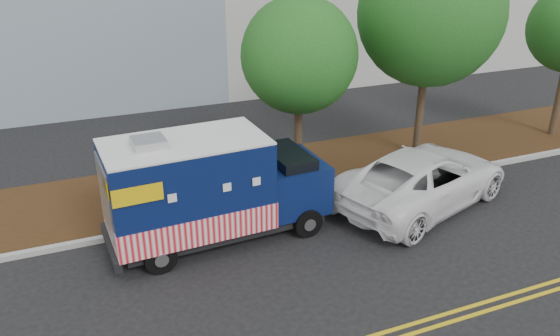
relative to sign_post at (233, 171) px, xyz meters
name	(u,v)px	position (x,y,z in m)	size (l,w,h in m)	color
ground	(290,231)	(0.99, -1.90, -1.20)	(120.00, 120.00, 0.00)	black
curb	(271,207)	(0.99, -0.50, -1.12)	(120.00, 0.18, 0.15)	#9E9E99
mulch_strip	(248,179)	(0.99, 1.60, -1.12)	(120.00, 4.00, 0.15)	#321C0E
centerline_near	(376,335)	(0.99, -6.35, -1.19)	(120.00, 0.10, 0.01)	gold
tree_b	(299,56)	(2.58, 1.20, 2.85)	(3.55, 3.55, 5.84)	#38281C
tree_c	(430,14)	(7.17, 1.15, 3.83)	(4.71, 4.71, 7.40)	#38281C
sign_post	(233,171)	(0.00, 0.00, 0.00)	(0.06, 0.06, 2.40)	#473828
food_truck	(208,192)	(-1.13, -1.42, 0.19)	(5.94, 2.49, 3.07)	black
white_car	(423,178)	(5.25, -1.84, -0.37)	(2.77, 6.00, 1.67)	white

